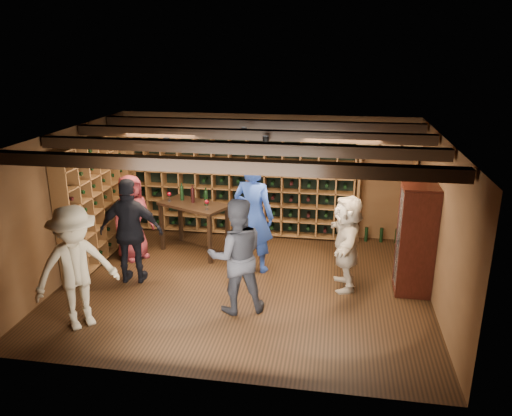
% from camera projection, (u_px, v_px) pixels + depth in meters
% --- Properties ---
extents(ground, '(6.00, 6.00, 0.00)m').
position_uv_depth(ground, '(244.00, 285.00, 8.32)').
color(ground, black).
rests_on(ground, ground).
extents(room_shell, '(6.00, 6.00, 6.00)m').
position_uv_depth(room_shell, '(243.00, 141.00, 7.61)').
color(room_shell, brown).
rests_on(room_shell, ground).
extents(wine_rack_back, '(4.65, 0.30, 2.20)m').
position_uv_depth(wine_rack_back, '(239.00, 181.00, 10.23)').
color(wine_rack_back, brown).
rests_on(wine_rack_back, ground).
extents(wine_rack_left, '(0.30, 2.65, 2.20)m').
position_uv_depth(wine_rack_left, '(100.00, 197.00, 9.17)').
color(wine_rack_left, brown).
rests_on(wine_rack_left, ground).
extents(crate_shelf, '(1.20, 0.32, 2.07)m').
position_uv_depth(crate_shelf, '(388.00, 167.00, 9.63)').
color(crate_shelf, brown).
rests_on(crate_shelf, ground).
extents(display_cabinet, '(0.55, 0.50, 1.75)m').
position_uv_depth(display_cabinet, '(415.00, 243.00, 7.82)').
color(display_cabinet, '#340F0A').
rests_on(display_cabinet, ground).
extents(man_blue_shirt, '(0.83, 0.65, 2.01)m').
position_uv_depth(man_blue_shirt, '(254.00, 216.00, 8.60)').
color(man_blue_shirt, navy).
rests_on(man_blue_shirt, ground).
extents(man_grey_suit, '(1.03, 0.91, 1.76)m').
position_uv_depth(man_grey_suit, '(236.00, 256.00, 7.29)').
color(man_grey_suit, black).
rests_on(man_grey_suit, ground).
extents(guest_red_floral, '(0.88, 0.93, 1.60)m').
position_uv_depth(guest_red_floral, '(132.00, 217.00, 9.15)').
color(guest_red_floral, maroon).
rests_on(guest_red_floral, ground).
extents(guest_woman_black, '(1.08, 0.53, 1.79)m').
position_uv_depth(guest_woman_black, '(131.00, 231.00, 8.19)').
color(guest_woman_black, black).
rests_on(guest_woman_black, ground).
extents(guest_khaki, '(1.28, 1.29, 1.79)m').
position_uv_depth(guest_khaki, '(76.00, 268.00, 6.86)').
color(guest_khaki, '#9B8B6B').
rests_on(guest_khaki, ground).
extents(guest_beige, '(0.56, 1.49, 1.58)m').
position_uv_depth(guest_beige, '(347.00, 242.00, 8.03)').
color(guest_beige, tan).
rests_on(guest_beige, ground).
extents(tasting_table, '(1.44, 1.12, 1.25)m').
position_uv_depth(tasting_table, '(193.00, 210.00, 9.40)').
color(tasting_table, black).
rests_on(tasting_table, ground).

